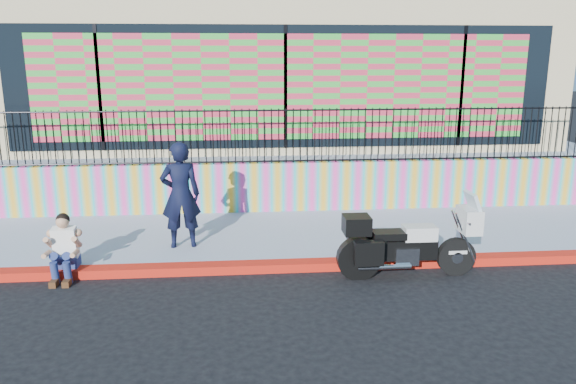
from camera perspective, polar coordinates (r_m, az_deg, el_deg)
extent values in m
plane|color=black|center=(9.74, 1.78, -7.86)|extent=(90.00, 90.00, 0.00)
cube|color=red|center=(9.71, 1.78, -7.45)|extent=(16.00, 0.30, 0.15)
cube|color=#8C94A9|center=(11.26, 0.80, -4.41)|extent=(16.00, 3.00, 0.15)
cube|color=#F841A7|center=(12.62, 0.08, 0.56)|extent=(16.00, 0.20, 1.10)
cube|color=#8C94A9|center=(17.62, -1.39, 4.12)|extent=(16.00, 10.00, 1.25)
cube|color=#C8B385|center=(17.17, -1.40, 12.67)|extent=(14.00, 8.00, 4.00)
cube|color=black|center=(13.18, -0.26, 10.58)|extent=(12.60, 0.04, 2.80)
cube|color=#CF2E4A|center=(13.15, -0.25, 10.57)|extent=(11.48, 0.02, 2.40)
cylinder|color=black|center=(9.81, 16.70, -6.30)|extent=(0.64, 0.14, 0.64)
cylinder|color=black|center=(9.34, 7.17, -6.84)|extent=(0.64, 0.14, 0.64)
cube|color=black|center=(9.49, 12.11, -5.65)|extent=(0.92, 0.27, 0.33)
cube|color=silver|center=(9.50, 11.79, -6.22)|extent=(0.39, 0.33, 0.29)
cube|color=silver|center=(9.45, 13.20, -4.04)|extent=(0.53, 0.31, 0.23)
cube|color=black|center=(9.31, 10.18, -4.29)|extent=(0.53, 0.33, 0.12)
cube|color=silver|center=(9.68, 17.92, -2.73)|extent=(0.29, 0.50, 0.41)
cube|color=silver|center=(9.62, 18.27, -0.94)|extent=(0.18, 0.45, 0.33)
cube|color=black|center=(9.13, 6.99, -3.31)|extent=(0.43, 0.41, 0.29)
cube|color=black|center=(9.02, 8.21, -6.18)|extent=(0.47, 0.17, 0.39)
cube|color=black|center=(9.55, 7.42, -5.00)|extent=(0.47, 0.17, 0.39)
cube|color=silver|center=(9.78, 16.74, -5.77)|extent=(0.31, 0.16, 0.06)
imported|color=black|center=(10.31, -10.87, -0.29)|extent=(0.76, 0.55, 1.95)
cube|color=navy|center=(10.11, -21.45, -6.57)|extent=(0.36, 0.28, 0.18)
cube|color=white|center=(9.96, -21.69, -4.76)|extent=(0.38, 0.27, 0.54)
sphere|color=tan|center=(9.82, -21.94, -2.84)|extent=(0.21, 0.21, 0.21)
cube|color=#472814|center=(9.81, -22.63, -8.49)|extent=(0.11, 0.26, 0.10)
cube|color=#472814|center=(9.76, -21.50, -8.52)|extent=(0.11, 0.26, 0.10)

